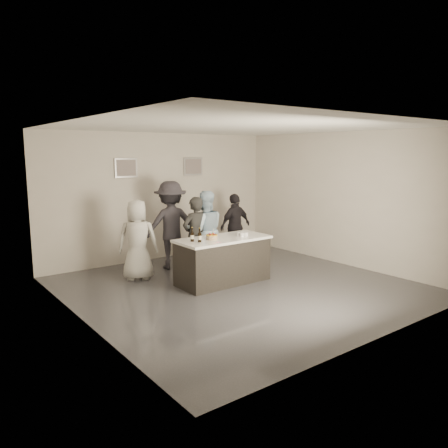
# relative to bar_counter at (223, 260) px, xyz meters

# --- Properties ---
(floor) EXTENTS (6.00, 6.00, 0.00)m
(floor) POSITION_rel_bar_counter_xyz_m (0.09, -0.41, -0.45)
(floor) COLOR #3D3D42
(floor) RESTS_ON ground
(ceiling) EXTENTS (6.00, 6.00, 0.00)m
(ceiling) POSITION_rel_bar_counter_xyz_m (0.09, -0.41, 2.55)
(ceiling) COLOR white
(wall_back) EXTENTS (6.00, 0.04, 3.00)m
(wall_back) POSITION_rel_bar_counter_xyz_m (0.09, 2.59, 1.05)
(wall_back) COLOR beige
(wall_back) RESTS_ON ground
(wall_front) EXTENTS (6.00, 0.04, 3.00)m
(wall_front) POSITION_rel_bar_counter_xyz_m (0.09, -3.41, 1.05)
(wall_front) COLOR beige
(wall_front) RESTS_ON ground
(wall_left) EXTENTS (0.04, 6.00, 3.00)m
(wall_left) POSITION_rel_bar_counter_xyz_m (-2.91, -0.41, 1.05)
(wall_left) COLOR beige
(wall_left) RESTS_ON ground
(wall_right) EXTENTS (0.04, 6.00, 3.00)m
(wall_right) POSITION_rel_bar_counter_xyz_m (3.09, -0.41, 1.05)
(wall_right) COLOR beige
(wall_right) RESTS_ON ground
(picture_left) EXTENTS (0.54, 0.04, 0.44)m
(picture_left) POSITION_rel_bar_counter_xyz_m (-0.81, 2.56, 1.75)
(picture_left) COLOR #B2B2B7
(picture_left) RESTS_ON wall_back
(picture_right) EXTENTS (0.54, 0.04, 0.44)m
(picture_right) POSITION_rel_bar_counter_xyz_m (0.99, 2.56, 1.75)
(picture_right) COLOR #B2B2B7
(picture_right) RESTS_ON wall_back
(bar_counter) EXTENTS (1.86, 0.86, 0.90)m
(bar_counter) POSITION_rel_bar_counter_xyz_m (0.00, 0.00, 0.00)
(bar_counter) COLOR white
(bar_counter) RESTS_ON ground
(cake) EXTENTS (0.22, 0.22, 0.08)m
(cake) POSITION_rel_bar_counter_xyz_m (-0.27, -0.01, 0.49)
(cake) COLOR gold
(cake) RESTS_ON bar_counter
(beer_bottle_a) EXTENTS (0.07, 0.07, 0.26)m
(beer_bottle_a) POSITION_rel_bar_counter_xyz_m (-0.67, 0.06, 0.58)
(beer_bottle_a) COLOR black
(beer_bottle_a) RESTS_ON bar_counter
(beer_bottle_b) EXTENTS (0.07, 0.07, 0.26)m
(beer_bottle_b) POSITION_rel_bar_counter_xyz_m (-0.60, -0.08, 0.58)
(beer_bottle_b) COLOR black
(beer_bottle_b) RESTS_ON bar_counter
(tumbler_cluster) EXTENTS (0.19, 0.19, 0.08)m
(tumbler_cluster) POSITION_rel_bar_counter_xyz_m (0.41, -0.10, 0.49)
(tumbler_cluster) COLOR gold
(tumbler_cluster) RESTS_ON bar_counter
(candles) EXTENTS (0.24, 0.08, 0.01)m
(candles) POSITION_rel_bar_counter_xyz_m (-0.36, -0.32, 0.45)
(candles) COLOR pink
(candles) RESTS_ON bar_counter
(person_main_black) EXTENTS (0.63, 0.45, 1.64)m
(person_main_black) POSITION_rel_bar_counter_xyz_m (-0.11, 0.83, 0.37)
(person_main_black) COLOR black
(person_main_black) RESTS_ON ground
(person_main_blue) EXTENTS (1.02, 0.91, 1.74)m
(person_main_blue) POSITION_rel_bar_counter_xyz_m (0.25, 0.97, 0.42)
(person_main_blue) COLOR silver
(person_main_blue) RESTS_ON ground
(person_guest_left) EXTENTS (0.95, 0.86, 1.62)m
(person_guest_left) POSITION_rel_bar_counter_xyz_m (-1.22, 1.21, 0.36)
(person_guest_left) COLOR silver
(person_guest_left) RESTS_ON ground
(person_guest_right) EXTENTS (0.95, 0.47, 1.57)m
(person_guest_right) POSITION_rel_bar_counter_xyz_m (1.50, 1.48, 0.33)
(person_guest_right) COLOR black
(person_guest_right) RESTS_ON ground
(person_guest_back) EXTENTS (1.39, 1.02, 1.93)m
(person_guest_back) POSITION_rel_bar_counter_xyz_m (-0.24, 1.59, 0.52)
(person_guest_back) COLOR #2B2930
(person_guest_back) RESTS_ON ground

